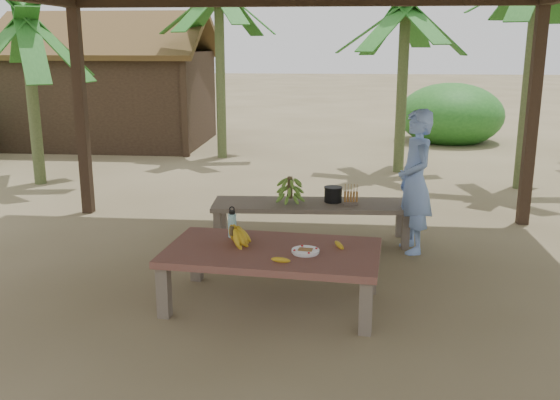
# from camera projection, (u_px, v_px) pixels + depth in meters

# --- Properties ---
(ground) EXTENTS (80.00, 80.00, 0.00)m
(ground) POSITION_uv_depth(u_px,v_px,m) (282.00, 285.00, 5.83)
(ground) COLOR brown
(ground) RESTS_ON ground
(work_table) EXTENTS (1.89, 1.16, 0.50)m
(work_table) POSITION_uv_depth(u_px,v_px,m) (272.00, 256.00, 5.29)
(work_table) COLOR brown
(work_table) RESTS_ON ground
(bench) EXTENTS (2.23, 0.72, 0.45)m
(bench) POSITION_uv_depth(u_px,v_px,m) (311.00, 208.00, 7.00)
(bench) COLOR brown
(bench) RESTS_ON ground
(ripe_banana_bunch) EXTENTS (0.36, 0.33, 0.18)m
(ripe_banana_bunch) POSITION_uv_depth(u_px,v_px,m) (232.00, 235.00, 5.36)
(ripe_banana_bunch) COLOR gold
(ripe_banana_bunch) RESTS_ON work_table
(plate) EXTENTS (0.23, 0.23, 0.04)m
(plate) POSITION_uv_depth(u_px,v_px,m) (305.00, 251.00, 5.16)
(plate) COLOR white
(plate) RESTS_ON work_table
(loose_banana_front) EXTENTS (0.16, 0.05, 0.04)m
(loose_banana_front) POSITION_uv_depth(u_px,v_px,m) (281.00, 260.00, 4.95)
(loose_banana_front) COLOR gold
(loose_banana_front) RESTS_ON work_table
(loose_banana_side) EXTENTS (0.10, 0.16, 0.04)m
(loose_banana_side) POSITION_uv_depth(u_px,v_px,m) (339.00, 245.00, 5.31)
(loose_banana_side) COLOR gold
(loose_banana_side) RESTS_ON work_table
(water_flask) EXTENTS (0.08, 0.08, 0.28)m
(water_flask) POSITION_uv_depth(u_px,v_px,m) (232.00, 224.00, 5.58)
(water_flask) COLOR #3CAFBD
(water_flask) RESTS_ON work_table
(green_banana_stalk) EXTENTS (0.29, 0.29, 0.31)m
(green_banana_stalk) POSITION_uv_depth(u_px,v_px,m) (290.00, 189.00, 6.96)
(green_banana_stalk) COLOR #598C2D
(green_banana_stalk) RESTS_ON bench
(cooking_pot) EXTENTS (0.20, 0.20, 0.17)m
(cooking_pot) POSITION_uv_depth(u_px,v_px,m) (333.00, 195.00, 7.01)
(cooking_pot) COLOR black
(cooking_pot) RESTS_ON bench
(skewer_rack) EXTENTS (0.18, 0.09, 0.24)m
(skewer_rack) POSITION_uv_depth(u_px,v_px,m) (351.00, 194.00, 6.89)
(skewer_rack) COLOR #A57F47
(skewer_rack) RESTS_ON bench
(woman) EXTENTS (0.47, 0.62, 1.53)m
(woman) POSITION_uv_depth(u_px,v_px,m) (415.00, 182.00, 6.59)
(woman) COLOR #7A9CE7
(woman) RESTS_ON ground
(hut) EXTENTS (4.40, 3.43, 2.85)m
(hut) POSITION_uv_depth(u_px,v_px,m) (112.00, 93.00, 13.69)
(hut) COLOR black
(hut) RESTS_ON ground
(banana_plant_n) EXTENTS (1.80, 1.80, 3.02)m
(banana_plant_n) POSITION_uv_depth(u_px,v_px,m) (405.00, 21.00, 10.27)
(banana_plant_n) COLOR #596638
(banana_plant_n) RESTS_ON ground
(banana_plant_nw) EXTENTS (1.80, 1.80, 3.37)m
(banana_plant_nw) POSITION_uv_depth(u_px,v_px,m) (219.00, 5.00, 11.54)
(banana_plant_nw) COLOR #596638
(banana_plant_nw) RESTS_ON ground
(banana_plant_w) EXTENTS (1.80, 1.80, 2.74)m
(banana_plant_w) POSITION_uv_depth(u_px,v_px,m) (27.00, 38.00, 9.44)
(banana_plant_w) COLOR #596638
(banana_plant_w) RESTS_ON ground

